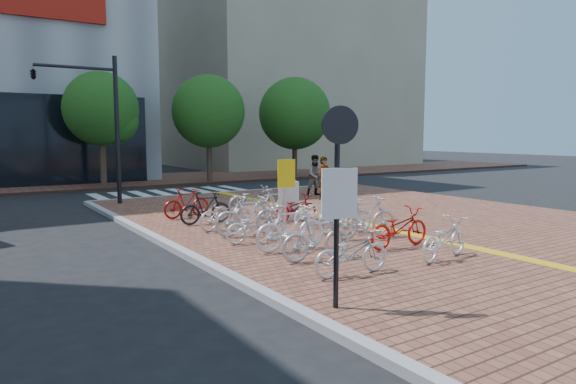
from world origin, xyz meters
TOP-DOWN VIEW (x-y plane):
  - ground at (0.00, 0.00)m, footprint 120.00×120.00m
  - kerb_west at (-4.00, -5.00)m, footprint 0.25×34.00m
  - kerb_north at (3.00, 12.00)m, footprint 14.00×0.25m
  - far_sidewalk at (0.00, 21.00)m, footprint 70.00×8.00m
  - building_beige at (18.00, 32.00)m, footprint 20.00×18.00m
  - crosswalk at (0.50, 14.00)m, footprint 7.50×4.00m
  - street_trees at (5.04, 17.45)m, footprint 16.20×4.60m
  - bike_0 at (-2.06, -2.56)m, footprint 1.74×0.70m
  - bike_1 at (-1.94, -1.26)m, footprint 1.73×0.67m
  - bike_2 at (-1.90, -0.15)m, footprint 1.88×0.65m
  - bike_3 at (-2.14, 1.11)m, footprint 1.66×0.67m
  - bike_4 at (-1.88, 1.97)m, footprint 1.91×0.85m
  - bike_5 at (-1.97, 3.16)m, footprint 1.88×0.93m
  - bike_6 at (-2.09, 4.33)m, footprint 1.65×0.50m
  - bike_7 at (-2.14, 5.72)m, footprint 1.66×0.60m
  - bike_8 at (0.49, -2.67)m, footprint 1.82×0.91m
  - bike_9 at (0.51, -1.29)m, footprint 1.86×0.67m
  - bike_10 at (0.54, -0.03)m, footprint 1.97×0.87m
  - bike_11 at (0.52, 0.78)m, footprint 1.77×0.75m
  - bike_12 at (0.52, 2.06)m, footprint 1.81×0.70m
  - bike_13 at (0.55, 3.28)m, footprint 1.63×0.65m
  - bike_14 at (0.38, 4.26)m, footprint 1.60×0.50m
  - bike_15 at (0.25, 5.61)m, footprint 1.82×0.78m
  - pedestrian_a at (4.48, 7.00)m, footprint 0.70×0.49m
  - pedestrian_b at (5.10, 8.45)m, footprint 1.01×0.86m
  - utility_box at (0.46, 3.57)m, footprint 0.67×0.56m
  - yellow_sign at (-0.04, 2.96)m, footprint 0.53×0.22m
  - notice_sign at (-3.50, -3.93)m, footprint 0.57×0.23m
  - traffic_light_pole at (-4.37, 10.55)m, footprint 3.09×1.19m

SIDE VIEW (x-z plane):
  - ground at x=0.00m, z-range 0.00..0.00m
  - crosswalk at x=0.50m, z-range 0.00..0.01m
  - far_sidewalk at x=0.00m, z-range 0.00..0.15m
  - kerb_west at x=-4.00m, z-range 0.00..0.15m
  - kerb_north at x=3.00m, z-range 0.00..0.15m
  - bike_13 at x=0.55m, z-range 0.15..0.99m
  - bike_3 at x=-2.14m, z-range 0.15..1.01m
  - bike_0 at x=-2.06m, z-range 0.15..1.05m
  - bike_8 at x=0.49m, z-range 0.15..1.06m
  - bike_15 at x=0.25m, z-range 0.15..1.08m
  - bike_12 at x=0.52m, z-range 0.15..1.09m
  - bike_5 at x=-1.97m, z-range 0.15..1.09m
  - bike_14 at x=0.38m, z-range 0.15..1.10m
  - bike_9 at x=0.51m, z-range 0.15..1.13m
  - bike_7 at x=-2.14m, z-range 0.15..1.13m
  - bike_6 at x=-2.09m, z-range 0.15..1.13m
  - bike_1 at x=-1.94m, z-range 0.15..1.16m
  - bike_11 at x=0.52m, z-range 0.15..1.18m
  - bike_2 at x=-1.90m, z-range 0.15..1.26m
  - bike_4 at x=-1.88m, z-range 0.15..1.26m
  - bike_10 at x=0.54m, z-range 0.15..1.30m
  - utility_box at x=0.46m, z-range 0.15..1.40m
  - pedestrian_a at x=4.48m, z-range 0.15..1.96m
  - pedestrian_b at x=5.10m, z-range 0.15..1.96m
  - yellow_sign at x=-0.04m, z-range 0.53..2.52m
  - notice_sign at x=-3.50m, z-range 0.57..3.75m
  - street_trees at x=5.04m, z-range 0.92..7.27m
  - traffic_light_pole at x=-4.37m, z-range 1.24..7.00m
  - building_beige at x=18.00m, z-range 0.00..18.00m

